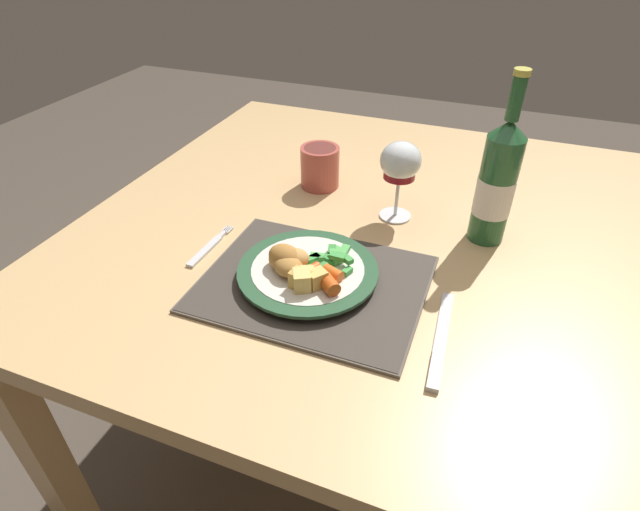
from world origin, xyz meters
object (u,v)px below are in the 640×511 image
object	(u,v)px
dining_table	(375,257)
bottle	(497,183)
table_knife	(440,346)
drinking_cup	(320,166)
fork	(208,248)
dinner_plate	(308,272)
wine_glass	(400,164)

from	to	relation	value
dining_table	bottle	distance (m)	0.29
table_knife	drinking_cup	size ratio (longest dim) A/B	2.28
dining_table	fork	distance (m)	0.34
dining_table	table_knife	size ratio (longest dim) A/B	5.48
dinner_plate	wine_glass	bearing A→B (deg)	71.21
dining_table	fork	xyz separation A→B (m)	(-0.26, -0.20, 0.09)
dining_table	wine_glass	size ratio (longest dim) A/B	7.14
dinner_plate	table_knife	world-z (taller)	dinner_plate
dinner_plate	drinking_cup	distance (m)	0.34
bottle	fork	bearing A→B (deg)	-154.49
dinner_plate	bottle	bearing A→B (deg)	42.42
dinner_plate	wine_glass	world-z (taller)	wine_glass
dinner_plate	drinking_cup	size ratio (longest dim) A/B	2.60
dinner_plate	table_knife	distance (m)	0.25
dinner_plate	fork	world-z (taller)	dinner_plate
fork	table_knife	world-z (taller)	table_knife
drinking_cup	bottle	bearing A→B (deg)	-12.67
wine_glass	bottle	distance (m)	0.18
dinner_plate	wine_glass	distance (m)	0.29
table_knife	dining_table	bearing A→B (deg)	120.59
drinking_cup	wine_glass	bearing A→B (deg)	-19.93
fork	table_knife	bearing A→B (deg)	-11.96
dining_table	wine_glass	distance (m)	0.21
dinner_plate	table_knife	bearing A→B (deg)	-17.90
wine_glass	bottle	world-z (taller)	bottle
dining_table	drinking_cup	bearing A→B (deg)	147.75
table_knife	dinner_plate	bearing A→B (deg)	162.10
dinner_plate	bottle	size ratio (longest dim) A/B	0.76
fork	wine_glass	size ratio (longest dim) A/B	0.88
fork	bottle	world-z (taller)	bottle
fork	drinking_cup	xyz separation A→B (m)	(0.10, 0.31, 0.04)
dining_table	fork	size ratio (longest dim) A/B	8.14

